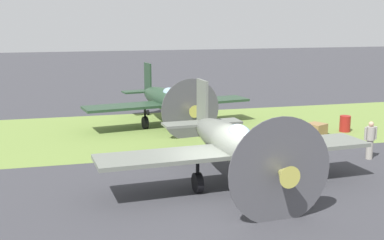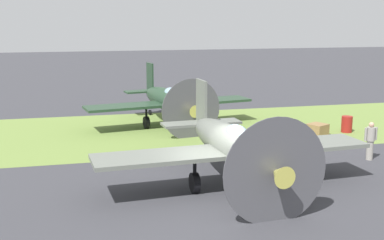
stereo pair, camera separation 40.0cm
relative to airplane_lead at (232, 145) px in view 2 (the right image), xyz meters
name	(u,v)px [view 2 (the right image)]	position (x,y,z in m)	size (l,w,h in m)	color
ground_plane	(209,193)	(1.06, 0.68, -1.59)	(160.00, 160.00, 0.00)	#38383D
grass_verge	(159,131)	(1.06, -9.85, -1.58)	(120.00, 11.00, 0.01)	olive
airplane_lead	(232,145)	(0.00, 0.00, 0.00)	(10.65, 8.42, 3.79)	slate
airplane_wingman	(169,100)	(0.23, -11.31, -0.09)	(10.09, 8.04, 3.57)	#233D28
ground_crew_chief	(370,140)	(-7.13, -1.87, -0.67)	(0.63, 0.38, 1.73)	#9E998E
fuel_drum	(347,124)	(-9.06, -7.12, -1.14)	(0.60, 0.60, 0.90)	maroon
supply_crate	(317,130)	(-7.09, -6.77, -1.27)	(0.90, 0.90, 0.64)	olive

